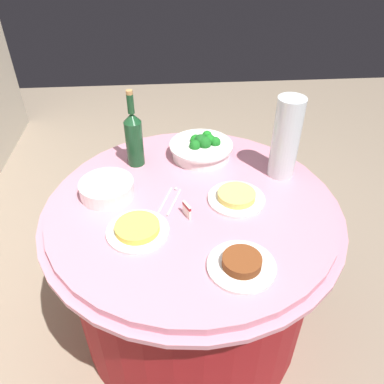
{
  "coord_description": "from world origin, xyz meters",
  "views": [
    {
      "loc": [
        -1.15,
        0.09,
        1.68
      ],
      "look_at": [
        0.0,
        0.0,
        0.79
      ],
      "focal_mm": 36.31,
      "sensor_mm": 36.0,
      "label": 1
    }
  ],
  "objects_px": {
    "serving_tongs": "(170,200)",
    "label_placard_front": "(187,209)",
    "plate_stack": "(107,189)",
    "food_plate_noodles": "(236,197)",
    "wine_bottle": "(134,137)",
    "broccoli_bowl": "(202,148)",
    "decorative_fruit_vase": "(285,143)",
    "food_plate_fried_egg": "(138,229)",
    "food_plate_stir_fry": "(242,264)"
  },
  "relations": [
    {
      "from": "plate_stack",
      "to": "food_plate_noodles",
      "type": "relative_size",
      "value": 0.95
    },
    {
      "from": "wine_bottle",
      "to": "label_placard_front",
      "type": "xyz_separation_m",
      "value": [
        -0.37,
        -0.2,
        -0.1
      ]
    },
    {
      "from": "plate_stack",
      "to": "food_plate_stir_fry",
      "type": "bearing_deg",
      "value": -131.89
    },
    {
      "from": "broccoli_bowl",
      "to": "wine_bottle",
      "type": "relative_size",
      "value": 0.83
    },
    {
      "from": "broccoli_bowl",
      "to": "food_plate_stir_fry",
      "type": "bearing_deg",
      "value": -174.61
    },
    {
      "from": "decorative_fruit_vase",
      "to": "broccoli_bowl",
      "type": "bearing_deg",
      "value": 62.78
    },
    {
      "from": "food_plate_noodles",
      "to": "decorative_fruit_vase",
      "type": "bearing_deg",
      "value": -52.61
    },
    {
      "from": "decorative_fruit_vase",
      "to": "serving_tongs",
      "type": "bearing_deg",
      "value": 107.56
    },
    {
      "from": "food_plate_fried_egg",
      "to": "decorative_fruit_vase",
      "type": "bearing_deg",
      "value": -61.68
    },
    {
      "from": "food_plate_noodles",
      "to": "label_placard_front",
      "type": "distance_m",
      "value": 0.21
    },
    {
      "from": "decorative_fruit_vase",
      "to": "serving_tongs",
      "type": "xyz_separation_m",
      "value": [
        -0.15,
        0.47,
        -0.14
      ]
    },
    {
      "from": "food_plate_stir_fry",
      "to": "food_plate_fried_egg",
      "type": "bearing_deg",
      "value": 60.78
    },
    {
      "from": "serving_tongs",
      "to": "label_placard_front",
      "type": "relative_size",
      "value": 3.01
    },
    {
      "from": "food_plate_stir_fry",
      "to": "food_plate_noodles",
      "type": "distance_m",
      "value": 0.34
    },
    {
      "from": "wine_bottle",
      "to": "serving_tongs",
      "type": "bearing_deg",
      "value": -153.19
    },
    {
      "from": "label_placard_front",
      "to": "food_plate_fried_egg",
      "type": "bearing_deg",
      "value": 112.98
    },
    {
      "from": "food_plate_fried_egg",
      "to": "serving_tongs",
      "type": "bearing_deg",
      "value": -35.04
    },
    {
      "from": "wine_bottle",
      "to": "label_placard_front",
      "type": "relative_size",
      "value": 6.11
    },
    {
      "from": "plate_stack",
      "to": "food_plate_stir_fry",
      "type": "height_order",
      "value": "plate_stack"
    },
    {
      "from": "broccoli_bowl",
      "to": "label_placard_front",
      "type": "bearing_deg",
      "value": 167.12
    },
    {
      "from": "wine_bottle",
      "to": "food_plate_stir_fry",
      "type": "height_order",
      "value": "wine_bottle"
    },
    {
      "from": "plate_stack",
      "to": "serving_tongs",
      "type": "xyz_separation_m",
      "value": [
        -0.06,
        -0.24,
        -0.03
      ]
    },
    {
      "from": "plate_stack",
      "to": "broccoli_bowl",
      "type": "bearing_deg",
      "value": -57.01
    },
    {
      "from": "broccoli_bowl",
      "to": "label_placard_front",
      "type": "xyz_separation_m",
      "value": [
        -0.41,
        0.09,
        -0.01
      ]
    },
    {
      "from": "decorative_fruit_vase",
      "to": "food_plate_noodles",
      "type": "distance_m",
      "value": 0.3
    },
    {
      "from": "plate_stack",
      "to": "food_plate_noodles",
      "type": "height_order",
      "value": "plate_stack"
    },
    {
      "from": "food_plate_noodles",
      "to": "wine_bottle",
      "type": "bearing_deg",
      "value": 53.55
    },
    {
      "from": "wine_bottle",
      "to": "food_plate_stir_fry",
      "type": "relative_size",
      "value": 1.53
    },
    {
      "from": "plate_stack",
      "to": "decorative_fruit_vase",
      "type": "xyz_separation_m",
      "value": [
        0.09,
        -0.71,
        0.12
      ]
    },
    {
      "from": "broccoli_bowl",
      "to": "serving_tongs",
      "type": "bearing_deg",
      "value": 154.12
    },
    {
      "from": "food_plate_fried_egg",
      "to": "food_plate_noodles",
      "type": "bearing_deg",
      "value": -67.78
    },
    {
      "from": "broccoli_bowl",
      "to": "food_plate_stir_fry",
      "type": "relative_size",
      "value": 1.27
    },
    {
      "from": "plate_stack",
      "to": "wine_bottle",
      "type": "relative_size",
      "value": 0.62
    },
    {
      "from": "label_placard_front",
      "to": "plate_stack",
      "type": "bearing_deg",
      "value": 63.64
    },
    {
      "from": "decorative_fruit_vase",
      "to": "label_placard_front",
      "type": "bearing_deg",
      "value": 120.47
    },
    {
      "from": "food_plate_stir_fry",
      "to": "label_placard_front",
      "type": "relative_size",
      "value": 4.0
    },
    {
      "from": "wine_bottle",
      "to": "serving_tongs",
      "type": "relative_size",
      "value": 2.03
    },
    {
      "from": "broccoli_bowl",
      "to": "plate_stack",
      "type": "height_order",
      "value": "broccoli_bowl"
    },
    {
      "from": "broccoli_bowl",
      "to": "wine_bottle",
      "type": "xyz_separation_m",
      "value": [
        -0.04,
        0.29,
        0.09
      ]
    },
    {
      "from": "broccoli_bowl",
      "to": "food_plate_fried_egg",
      "type": "bearing_deg",
      "value": 150.72
    },
    {
      "from": "wine_bottle",
      "to": "food_plate_noodles",
      "type": "xyz_separation_m",
      "value": [
        -0.29,
        -0.39,
        -0.11
      ]
    },
    {
      "from": "plate_stack",
      "to": "wine_bottle",
      "type": "xyz_separation_m",
      "value": [
        0.22,
        -0.1,
        0.1
      ]
    },
    {
      "from": "decorative_fruit_vase",
      "to": "label_placard_front",
      "type": "height_order",
      "value": "decorative_fruit_vase"
    },
    {
      "from": "plate_stack",
      "to": "decorative_fruit_vase",
      "type": "height_order",
      "value": "decorative_fruit_vase"
    },
    {
      "from": "plate_stack",
      "to": "wine_bottle",
      "type": "height_order",
      "value": "wine_bottle"
    },
    {
      "from": "plate_stack",
      "to": "decorative_fruit_vase",
      "type": "distance_m",
      "value": 0.73
    },
    {
      "from": "broccoli_bowl",
      "to": "serving_tongs",
      "type": "xyz_separation_m",
      "value": [
        -0.31,
        0.15,
        -0.04
      ]
    },
    {
      "from": "serving_tongs",
      "to": "food_plate_noodles",
      "type": "height_order",
      "value": "food_plate_noodles"
    },
    {
      "from": "wine_bottle",
      "to": "food_plate_fried_egg",
      "type": "height_order",
      "value": "wine_bottle"
    },
    {
      "from": "broccoli_bowl",
      "to": "food_plate_fried_egg",
      "type": "xyz_separation_m",
      "value": [
        -0.48,
        0.27,
        -0.03
      ]
    }
  ]
}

